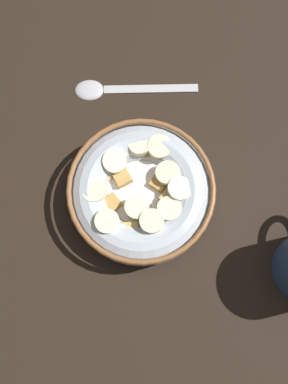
% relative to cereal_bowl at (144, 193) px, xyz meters
% --- Properties ---
extents(ground_plane, '(1.17, 1.17, 0.02)m').
position_rel_cereal_bowl_xyz_m(ground_plane, '(-0.00, 0.00, -0.04)').
color(ground_plane, black).
extents(cereal_bowl, '(0.16, 0.16, 0.05)m').
position_rel_cereal_bowl_xyz_m(cereal_bowl, '(0.00, 0.00, 0.00)').
color(cereal_bowl, '#B2BCC6').
rests_on(cereal_bowl, ground_plane).
extents(spoon, '(0.03, 0.15, 0.01)m').
position_rel_cereal_bowl_xyz_m(spoon, '(0.14, 0.03, -0.02)').
color(spoon, '#B7B7BC').
rests_on(spoon, ground_plane).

